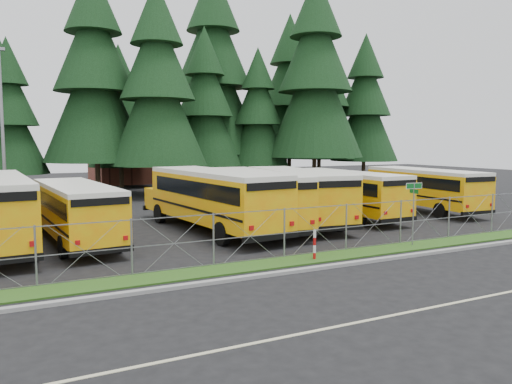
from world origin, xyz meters
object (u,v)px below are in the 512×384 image
bus_3 (211,201)px  bus_6 (341,194)px  bus_4 (250,199)px  bus_1 (75,213)px  light_standard (2,126)px  striped_bollard (315,245)px  bus_5 (294,196)px  bus_east (420,190)px  street_sign (414,201)px

bus_3 → bus_6: (8.81, 0.88, -0.17)m
bus_4 → bus_1: bearing=-173.5°
bus_1 → light_standard: size_ratio=1.02×
striped_bollard → light_standard: bearing=121.0°
bus_3 → light_standard: size_ratio=1.18×
bus_4 → bus_6: 6.55m
bus_4 → bus_5: (2.88, 0.26, -0.01)m
bus_3 → bus_5: 5.20m
bus_4 → bus_east: bus_4 is taller
bus_3 → bus_4: bearing=-2.3°
bus_1 → light_standard: 11.23m
bus_4 → street_sign: bus_4 is taller
street_sign → light_standard: bearing=132.4°
bus_3 → bus_6: size_ratio=1.12×
bus_3 → striped_bollard: (1.27, -7.70, -0.97)m
bus_5 → street_sign: bearing=-72.0°
bus_1 → bus_6: 15.44m
bus_3 → street_sign: bus_3 is taller
bus_3 → light_standard: 14.34m
bus_east → light_standard: light_standard is taller
bus_6 → striped_bollard: (-7.54, -8.58, -0.80)m
bus_1 → bus_5: bus_5 is taller
bus_3 → bus_east: 15.13m
bus_5 → street_sign: size_ratio=4.08×
bus_east → bus_1: bearing=-174.3°
bus_4 → bus_east: 12.82m
bus_6 → light_standard: 20.82m
bus_3 → street_sign: bearing=-54.6°
bus_5 → bus_6: (3.63, 0.47, -0.10)m
bus_5 → street_sign: bus_5 is taller
bus_east → light_standard: size_ratio=1.05×
bus_4 → light_standard: (-11.72, 9.93, 3.98)m
striped_bollard → bus_5: bearing=64.2°
bus_4 → bus_6: (6.51, 0.73, -0.11)m
bus_3 → bus_east: (15.11, 0.77, -0.17)m
bus_3 → bus_1: bearing=173.7°
bus_1 → bus_3: size_ratio=0.86×
light_standard → bus_east: bearing=-20.8°
bus_1 → bus_east: bus_east is taller
bus_1 → bus_6: (15.42, 0.85, 0.05)m
bus_3 → bus_5: bearing=-1.5°
bus_3 → light_standard: bearing=127.0°
bus_6 → street_sign: (-2.24, -8.32, 0.63)m
light_standard → bus_1: bearing=-74.4°
bus_6 → striped_bollard: bus_6 is taller
bus_4 → light_standard: 15.87m
bus_3 → bus_east: size_ratio=1.12×
bus_1 → striped_bollard: 11.06m
bus_3 → striped_bollard: size_ratio=10.00×
bus_5 → street_sign: 7.98m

